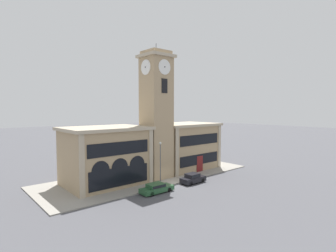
% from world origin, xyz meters
% --- Properties ---
extents(ground_plane, '(300.00, 300.00, 0.00)m').
position_xyz_m(ground_plane, '(0.00, 0.00, 0.00)').
color(ground_plane, '#4C4C51').
extents(sidewalk_kerb, '(35.97, 13.02, 0.15)m').
position_xyz_m(sidewalk_kerb, '(0.00, 6.51, 0.07)').
color(sidewalk_kerb, gray).
rests_on(sidewalk_kerb, ground_plane).
extents(clock_tower, '(4.71, 4.71, 21.52)m').
position_xyz_m(clock_tower, '(-0.00, 4.84, 10.22)').
color(clock_tower, tan).
rests_on(clock_tower, ground_plane).
extents(town_hall_left_wing, '(12.04, 8.88, 8.58)m').
position_xyz_m(town_hall_left_wing, '(-7.97, 6.90, 4.32)').
color(town_hall_left_wing, tan).
rests_on(town_hall_left_wing, ground_plane).
extents(town_hall_right_wing, '(12.38, 8.88, 8.54)m').
position_xyz_m(town_hall_right_wing, '(8.14, 6.90, 4.30)').
color(town_hall_right_wing, tan).
rests_on(town_hall_right_wing, ground_plane).
extents(parked_car_near, '(4.72, 1.88, 1.28)m').
position_xyz_m(parked_car_near, '(-4.75, -1.13, 0.67)').
color(parked_car_near, '#285633').
rests_on(parked_car_near, ground_plane).
extents(parked_car_mid, '(4.08, 1.78, 1.49)m').
position_xyz_m(parked_car_mid, '(2.28, -1.13, 0.77)').
color(parked_car_mid, black).
rests_on(parked_car_mid, ground_plane).
extents(street_lamp, '(0.36, 0.36, 6.37)m').
position_xyz_m(street_lamp, '(-2.63, 0.63, 4.27)').
color(street_lamp, '#4C4C51').
rests_on(street_lamp, sidewalk_kerb).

